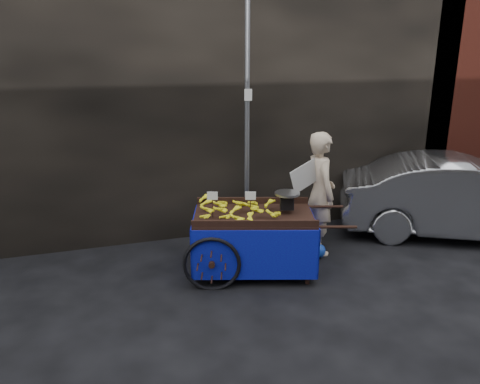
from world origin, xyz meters
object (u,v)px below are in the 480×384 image
object	(u,v)px
vendor	(320,193)
plastic_bag	(318,251)
banana_cart	(250,220)
parked_car	(464,198)

from	to	relation	value
vendor	plastic_bag	xyz separation A→B (m)	(-0.13, -0.26, -0.84)
banana_cart	vendor	xyz separation A→B (m)	(1.25, 0.33, 0.18)
vendor	plastic_bag	world-z (taller)	vendor
vendor	parked_car	bearing A→B (deg)	-88.77
vendor	plastic_bag	size ratio (longest dim) A/B	7.46
banana_cart	parked_car	distance (m)	3.90
plastic_bag	parked_car	world-z (taller)	parked_car
vendor	plastic_bag	distance (m)	0.89
vendor	plastic_bag	bearing A→B (deg)	158.41
vendor	parked_car	xyz separation A→B (m)	(2.64, -0.14, -0.29)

